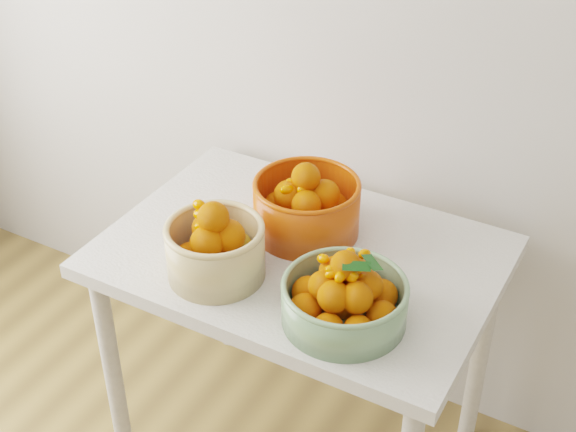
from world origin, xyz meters
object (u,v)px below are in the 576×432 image
object	(u,v)px
bowl_orange	(307,206)
bowl_green	(344,298)
bowl_cream	(215,248)
table	(300,280)

from	to	relation	value
bowl_orange	bowl_green	bearing A→B (deg)	-48.23
bowl_cream	bowl_orange	xyz separation A→B (m)	(0.11, 0.27, 0.00)
table	bowl_green	size ratio (longest dim) A/B	2.81
bowl_cream	bowl_green	size ratio (longest dim) A/B	0.89
bowl_green	bowl_orange	xyz separation A→B (m)	(-0.24, 0.27, 0.02)
bowl_orange	table	bearing A→B (deg)	-71.93
bowl_cream	bowl_green	bearing A→B (deg)	0.21
table	bowl_orange	xyz separation A→B (m)	(-0.03, 0.08, 0.18)
table	bowl_orange	bearing A→B (deg)	108.07
bowl_cream	bowl_green	distance (m)	0.35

